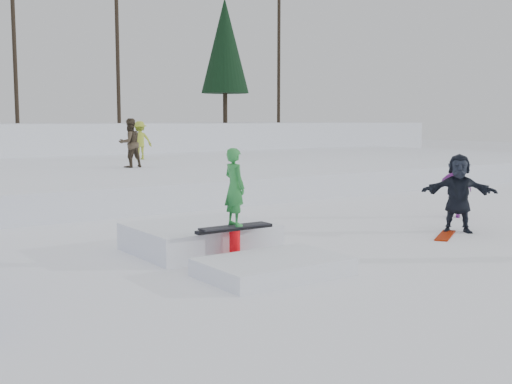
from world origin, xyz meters
TOP-DOWN VIEW (x-y plane):
  - ground at (0.00, 0.00)m, footprint 120.00×120.00m
  - snow_midrise at (0.00, 16.00)m, footprint 50.00×18.00m
  - treeline at (6.18, 28.28)m, footprint 40.24×4.22m
  - walker_olive at (2.81, 13.77)m, footprint 1.00×0.83m
  - walker_ygreen at (5.25, 18.21)m, footprint 1.21×0.79m
  - spectator_purple at (7.03, 2.01)m, footprint 0.81×0.93m
  - spectator_dark at (5.15, 0.43)m, footprint 1.56×1.61m
  - loose_board_red at (4.50, 0.24)m, footprint 1.34×0.96m
  - jib_rail_feature at (-0.88, 1.27)m, footprint 2.60×4.40m

SIDE VIEW (x-z plane):
  - ground at x=0.00m, z-range 0.00..0.00m
  - loose_board_red at x=4.50m, z-range 0.00..0.03m
  - jib_rail_feature at x=-0.88m, z-range -0.75..1.36m
  - snow_midrise at x=0.00m, z-range 0.00..0.80m
  - spectator_purple at x=7.03m, z-range 0.00..1.50m
  - spectator_dark at x=5.15m, z-range 0.00..1.83m
  - walker_ygreen at x=5.25m, z-range 0.80..2.55m
  - walker_olive at x=2.81m, z-range 0.80..2.67m
  - treeline at x=6.18m, z-range 2.20..12.70m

